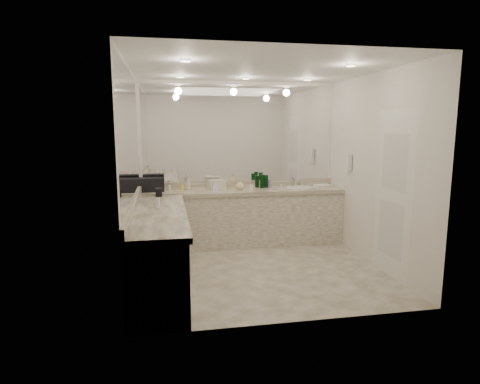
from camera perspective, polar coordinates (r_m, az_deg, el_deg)
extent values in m
plane|color=#BDB6A3|center=(5.47, 2.75, -10.88)|extent=(3.20, 3.20, 0.00)
plane|color=white|center=(5.19, 2.98, 17.20)|extent=(3.20, 3.20, 0.00)
cube|color=silver|center=(6.63, -0.13, 4.22)|extent=(3.20, 0.02, 2.60)
cube|color=silver|center=(5.05, -15.12, 2.31)|extent=(0.02, 3.00, 2.60)
cube|color=silver|center=(5.75, 18.59, 2.96)|extent=(0.02, 3.00, 2.60)
cube|color=silver|center=(6.48, 0.35, -3.79)|extent=(3.20, 0.60, 0.84)
cube|color=beige|center=(6.38, 0.37, 0.13)|extent=(3.20, 0.64, 0.06)
cube|color=silver|center=(4.92, -11.44, -8.22)|extent=(0.60, 2.40, 0.84)
cube|color=beige|center=(4.81, -11.50, -3.09)|extent=(0.64, 2.42, 0.06)
cube|color=beige|center=(6.65, -0.10, 1.20)|extent=(3.20, 0.04, 0.10)
cube|color=beige|center=(5.10, -14.73, -1.59)|extent=(0.04, 3.00, 0.10)
cube|color=white|center=(6.59, -0.11, 8.33)|extent=(3.12, 0.01, 1.55)
cube|color=white|center=(5.02, -15.21, 7.71)|extent=(0.01, 2.92, 1.55)
cylinder|color=white|center=(6.63, 8.45, 0.59)|extent=(0.44, 0.44, 0.03)
cube|color=silver|center=(6.82, 7.89, 1.48)|extent=(0.24, 0.16, 0.14)
cube|color=white|center=(6.34, 15.20, 4.12)|extent=(0.06, 0.10, 0.24)
cube|color=white|center=(5.35, 20.91, -0.31)|extent=(0.02, 0.82, 2.10)
cube|color=black|center=(6.31, -12.47, 1.06)|extent=(0.39, 0.26, 0.21)
cube|color=black|center=(5.85, -11.46, -0.06)|extent=(0.09, 0.20, 0.11)
cube|color=beige|center=(6.36, -3.36, 1.05)|extent=(0.30, 0.23, 0.15)
cube|color=white|center=(6.73, 11.69, 0.87)|extent=(0.28, 0.20, 0.04)
cylinder|color=white|center=(4.94, -11.62, -1.64)|extent=(0.06, 0.06, 0.13)
imported|color=beige|center=(6.36, -7.41, 1.24)|extent=(0.09, 0.09, 0.21)
imported|color=white|center=(6.25, -3.61, 0.97)|extent=(0.08, 0.08, 0.17)
imported|color=#E1D67C|center=(6.32, 0.00, 1.08)|extent=(0.15, 0.15, 0.17)
cylinder|color=#0A4214|center=(6.56, 3.71, 1.54)|extent=(0.07, 0.07, 0.21)
cylinder|color=#0A4214|center=(6.51, 3.15, 1.53)|extent=(0.07, 0.07, 0.22)
cylinder|color=#0A4214|center=(6.56, 2.45, 1.51)|extent=(0.07, 0.07, 0.20)
cylinder|color=#F2D84C|center=(6.35, -8.26, 0.65)|extent=(0.06, 0.06, 0.08)
cylinder|color=#9966B2|center=(6.59, 4.20, 1.19)|extent=(0.05, 0.05, 0.12)
cylinder|color=white|center=(6.35, 1.64, 0.70)|extent=(0.06, 0.06, 0.08)
cylinder|color=white|center=(6.30, -10.01, 0.58)|extent=(0.05, 0.05, 0.09)
cylinder|color=silver|center=(6.53, 5.89, 0.84)|extent=(0.04, 0.04, 0.06)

